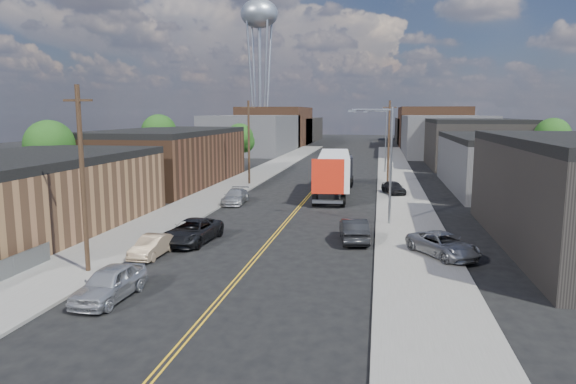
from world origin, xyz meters
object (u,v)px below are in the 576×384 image
at_px(water_tower, 259,20).
at_px(car_left_b, 152,246).
at_px(car_right_lot_c, 394,187).
at_px(car_left_a, 110,283).
at_px(car_right_lot_a, 443,245).
at_px(semi_truck, 336,170).
at_px(car_left_d, 235,197).
at_px(car_right_oncoming, 354,230).
at_px(car_left_c, 192,231).

relative_size(water_tower, car_left_b, 9.50).
bearing_deg(car_right_lot_c, car_left_a, -132.71).
bearing_deg(car_left_a, car_right_lot_a, 33.77).
distance_m(semi_truck, car_left_d, 11.82).
xyz_separation_m(water_tower, semi_truck, (24.62, -70.38, -28.10)).
distance_m(semi_truck, car_right_lot_a, 24.83).
height_order(water_tower, car_right_lot_c, water_tower).
bearing_deg(car_right_oncoming, car_left_d, -54.73).
xyz_separation_m(car_left_b, car_right_oncoming, (11.76, 5.80, 0.15)).
bearing_deg(car_left_a, semi_truck, 79.43).
bearing_deg(water_tower, car_left_b, -80.68).
xyz_separation_m(water_tower, car_right_lot_a, (33.00, -93.70, -29.81)).
relative_size(car_left_c, car_right_lot_a, 1.12).
relative_size(car_left_a, car_right_lot_c, 1.17).
bearing_deg(car_left_c, semi_truck, 76.19).
bearing_deg(car_left_b, car_left_d, 92.07).
height_order(car_left_b, car_right_lot_a, car_right_lot_a).
relative_size(car_left_d, car_right_oncoming, 0.99).
height_order(car_left_d, car_right_lot_c, car_right_lot_c).
height_order(water_tower, car_right_oncoming, water_tower).
xyz_separation_m(semi_truck, car_left_a, (-7.62, -33.06, -1.77)).
bearing_deg(car_left_a, car_right_lot_c, 70.14).
xyz_separation_m(semi_truck, car_right_lot_a, (8.38, -23.32, -1.72)).
bearing_deg(car_right_oncoming, water_tower, -80.95).
bearing_deg(car_right_oncoming, car_left_a, 42.71).
relative_size(car_left_a, car_left_d, 0.96).
bearing_deg(car_left_d, car_right_lot_a, -45.20).
height_order(car_right_lot_a, car_right_lot_c, car_right_lot_a).
bearing_deg(car_left_a, car_left_b, 101.93).
height_order(semi_truck, car_left_d, semi_truck).
height_order(water_tower, car_left_a, water_tower).
bearing_deg(car_right_oncoming, semi_truck, -89.58).
relative_size(car_left_b, car_left_c, 0.70).
bearing_deg(water_tower, car_right_lot_a, -70.60).
distance_m(car_left_c, car_right_oncoming, 10.79).
bearing_deg(semi_truck, car_right_lot_c, -0.81).
bearing_deg(semi_truck, water_tower, 104.85).
bearing_deg(semi_truck, car_left_d, -143.81).
relative_size(car_left_c, car_right_lot_c, 1.42).
bearing_deg(car_left_b, car_right_lot_c, 62.46).
relative_size(water_tower, car_right_oncoming, 7.67).
height_order(car_left_a, car_right_lot_a, car_left_a).
height_order(car_left_a, car_left_d, car_left_a).
bearing_deg(water_tower, car_left_c, -79.61).
distance_m(car_right_lot_a, car_right_lot_c, 23.81).
xyz_separation_m(water_tower, car_left_c, (17.00, -92.75, -29.88)).
height_order(water_tower, semi_truck, water_tower).
xyz_separation_m(car_left_b, car_right_lot_a, (17.18, 2.68, 0.20)).
height_order(car_left_c, car_left_d, car_left_c).
distance_m(car_left_c, car_right_lot_a, 16.03).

